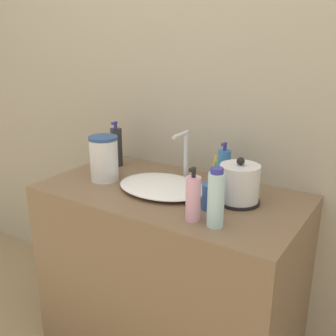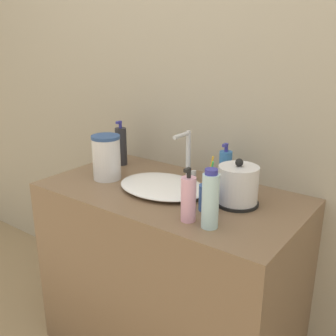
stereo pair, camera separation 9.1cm
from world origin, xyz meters
name	(u,v)px [view 1 (the left image)]	position (x,y,z in m)	size (l,w,h in m)	color
wall_back	(209,69)	(0.00, 0.61, 1.30)	(6.00, 0.04, 2.60)	#ADA38E
vanity_counter	(170,275)	(0.00, 0.30, 0.41)	(1.10, 0.59, 0.82)	brown
sink_basin	(162,186)	(-0.03, 0.29, 0.84)	(0.39, 0.30, 0.04)	white
faucet	(186,153)	(-0.03, 0.47, 0.94)	(0.06, 0.12, 0.22)	silver
electric_kettle	(239,185)	(0.29, 0.34, 0.89)	(0.17, 0.17, 0.18)	black
toothbrush_cup	(210,196)	(0.22, 0.23, 0.87)	(0.06, 0.06, 0.21)	#2D519E
lotion_bottle	(193,198)	(0.22, 0.11, 0.90)	(0.05, 0.05, 0.20)	#EAA8C6
shampoo_bottle	(224,167)	(0.15, 0.49, 0.90)	(0.06, 0.06, 0.19)	#3370B7
mouthwash_bottle	(117,147)	(-0.41, 0.44, 0.92)	(0.06, 0.06, 0.22)	#28282D
hand_cream_bottle	(216,199)	(0.30, 0.11, 0.92)	(0.06, 0.06, 0.21)	silver
water_pitcher	(104,158)	(-0.32, 0.25, 0.92)	(0.13, 0.13, 0.20)	silver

